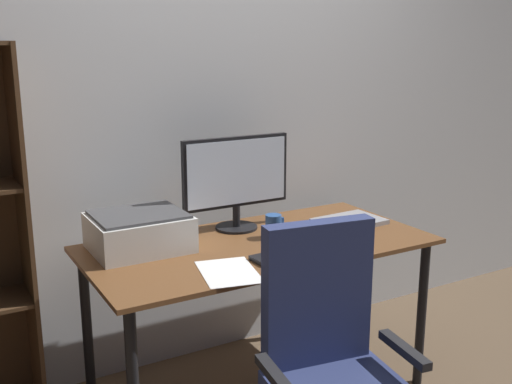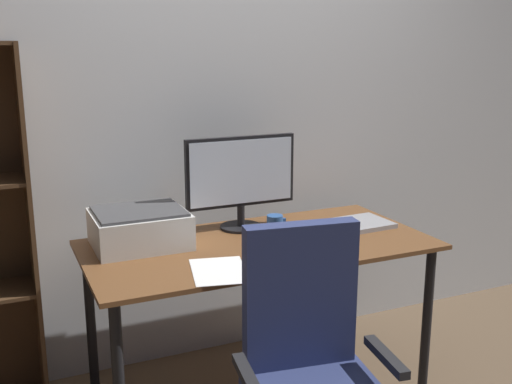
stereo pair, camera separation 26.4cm
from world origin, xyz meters
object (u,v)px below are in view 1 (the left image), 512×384
at_px(laptop, 349,221).
at_px(printer, 139,231).
at_px(mouse, 329,243).
at_px(monitor, 236,177).
at_px(coffee_mug, 274,226).
at_px(keyboard, 285,255).
at_px(desk, 259,260).

xyz_separation_m(laptop, printer, (-1.02, 0.14, 0.07)).
bearing_deg(mouse, monitor, 103.50).
bearing_deg(coffee_mug, laptop, 0.60).
bearing_deg(printer, monitor, 6.57).
relative_size(coffee_mug, laptop, 0.34).
relative_size(mouse, coffee_mug, 0.89).
xyz_separation_m(keyboard, printer, (-0.49, 0.40, 0.07)).
bearing_deg(coffee_mug, mouse, -56.69).
xyz_separation_m(keyboard, laptop, (0.53, 0.25, 0.00)).
bearing_deg(monitor, mouse, -62.17).
distance_m(keyboard, coffee_mug, 0.27).
distance_m(keyboard, printer, 0.63).
relative_size(monitor, printer, 1.35).
distance_m(laptop, printer, 1.03).
bearing_deg(desk, keyboard, -89.87).
xyz_separation_m(desk, laptop, (0.53, 0.03, 0.09)).
xyz_separation_m(desk, coffee_mug, (0.09, 0.03, 0.14)).
xyz_separation_m(monitor, coffee_mug, (0.08, -0.21, -0.20)).
bearing_deg(keyboard, mouse, 2.95).
xyz_separation_m(monitor, keyboard, (-0.01, -0.45, -0.24)).
height_order(desk, mouse, mouse).
relative_size(desk, monitor, 2.83).
height_order(keyboard, mouse, mouse).
bearing_deg(desk, coffee_mug, 17.00).
distance_m(mouse, coffee_mug, 0.27).
relative_size(mouse, printer, 0.24).
xyz_separation_m(keyboard, mouse, (0.24, 0.02, 0.01)).
distance_m(keyboard, laptop, 0.59).
bearing_deg(laptop, monitor, 156.12).
height_order(coffee_mug, printer, printer).
height_order(keyboard, coffee_mug, coffee_mug).
distance_m(desk, laptop, 0.54).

